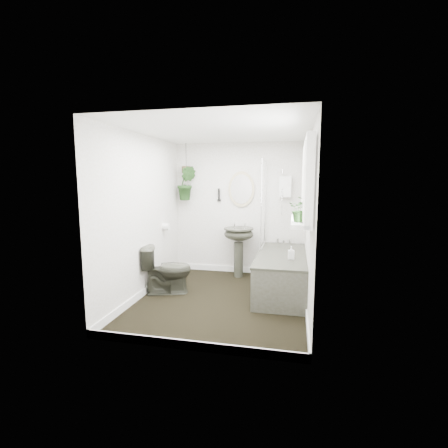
# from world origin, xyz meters

# --- Properties ---
(floor) EXTENTS (2.30, 2.80, 0.02)m
(floor) POSITION_xyz_m (0.00, 0.00, -0.01)
(floor) COLOR black
(floor) RESTS_ON ground
(ceiling) EXTENTS (2.30, 2.80, 0.02)m
(ceiling) POSITION_xyz_m (0.00, 0.00, 2.31)
(ceiling) COLOR white
(ceiling) RESTS_ON ground
(wall_back) EXTENTS (2.30, 0.02, 2.30)m
(wall_back) POSITION_xyz_m (0.00, 1.41, 1.15)
(wall_back) COLOR white
(wall_back) RESTS_ON ground
(wall_front) EXTENTS (2.30, 0.02, 2.30)m
(wall_front) POSITION_xyz_m (0.00, -1.41, 1.15)
(wall_front) COLOR white
(wall_front) RESTS_ON ground
(wall_left) EXTENTS (0.02, 2.80, 2.30)m
(wall_left) POSITION_xyz_m (-1.16, 0.00, 1.15)
(wall_left) COLOR white
(wall_left) RESTS_ON ground
(wall_right) EXTENTS (0.02, 2.80, 2.30)m
(wall_right) POSITION_xyz_m (1.16, 0.00, 1.15)
(wall_right) COLOR white
(wall_right) RESTS_ON ground
(skirting) EXTENTS (2.30, 2.80, 0.10)m
(skirting) POSITION_xyz_m (0.00, 0.00, 0.05)
(skirting) COLOR white
(skirting) RESTS_ON floor
(bathtub) EXTENTS (0.72, 1.72, 0.58)m
(bathtub) POSITION_xyz_m (0.80, 0.50, 0.29)
(bathtub) COLOR #2D2E25
(bathtub) RESTS_ON floor
(bath_screen) EXTENTS (0.04, 0.72, 1.40)m
(bath_screen) POSITION_xyz_m (0.47, 0.99, 1.28)
(bath_screen) COLOR silver
(bath_screen) RESTS_ON bathtub
(shower_box) EXTENTS (0.20, 0.10, 0.35)m
(shower_box) POSITION_xyz_m (0.80, 1.34, 1.55)
(shower_box) COLOR white
(shower_box) RESTS_ON wall_back
(oval_mirror) EXTENTS (0.46, 0.03, 0.62)m
(oval_mirror) POSITION_xyz_m (0.05, 1.37, 1.50)
(oval_mirror) COLOR tan
(oval_mirror) RESTS_ON wall_back
(wall_sconce) EXTENTS (0.04, 0.04, 0.22)m
(wall_sconce) POSITION_xyz_m (-0.35, 1.36, 1.40)
(wall_sconce) COLOR black
(wall_sconce) RESTS_ON wall_back
(toilet_roll_holder) EXTENTS (0.11, 0.11, 0.11)m
(toilet_roll_holder) POSITION_xyz_m (-1.10, 0.70, 0.90)
(toilet_roll_holder) COLOR white
(toilet_roll_holder) RESTS_ON wall_left
(window_recess) EXTENTS (0.08, 1.00, 0.90)m
(window_recess) POSITION_xyz_m (1.09, -0.70, 1.65)
(window_recess) COLOR white
(window_recess) RESTS_ON wall_right
(window_sill) EXTENTS (0.18, 1.00, 0.04)m
(window_sill) POSITION_xyz_m (1.02, -0.70, 1.23)
(window_sill) COLOR white
(window_sill) RESTS_ON wall_right
(window_blinds) EXTENTS (0.01, 0.86, 0.76)m
(window_blinds) POSITION_xyz_m (1.04, -0.70, 1.65)
(window_blinds) COLOR white
(window_blinds) RESTS_ON wall_right
(toilet) EXTENTS (0.79, 0.61, 0.71)m
(toilet) POSITION_xyz_m (-0.85, 0.10, 0.36)
(toilet) COLOR #2D2E25
(toilet) RESTS_ON floor
(pedestal_sink) EXTENTS (0.52, 0.45, 0.86)m
(pedestal_sink) POSITION_xyz_m (0.05, 1.12, 0.43)
(pedestal_sink) COLOR #2D2E25
(pedestal_sink) RESTS_ON floor
(sill_plant) EXTENTS (0.26, 0.23, 0.26)m
(sill_plant) POSITION_xyz_m (1.02, -0.96, 1.38)
(sill_plant) COLOR black
(sill_plant) RESTS_ON window_sill
(hanging_plant) EXTENTS (0.36, 0.31, 0.60)m
(hanging_plant) POSITION_xyz_m (-0.92, 1.25, 1.60)
(hanging_plant) COLOR black
(hanging_plant) RESTS_ON ceiling
(soap_bottle) EXTENTS (0.09, 0.09, 0.18)m
(soap_bottle) POSITION_xyz_m (0.93, 0.23, 0.67)
(soap_bottle) COLOR black
(soap_bottle) RESTS_ON bathtub
(hanging_pot) EXTENTS (0.16, 0.16, 0.12)m
(hanging_pot) POSITION_xyz_m (-0.92, 1.25, 1.84)
(hanging_pot) COLOR #403620
(hanging_pot) RESTS_ON ceiling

